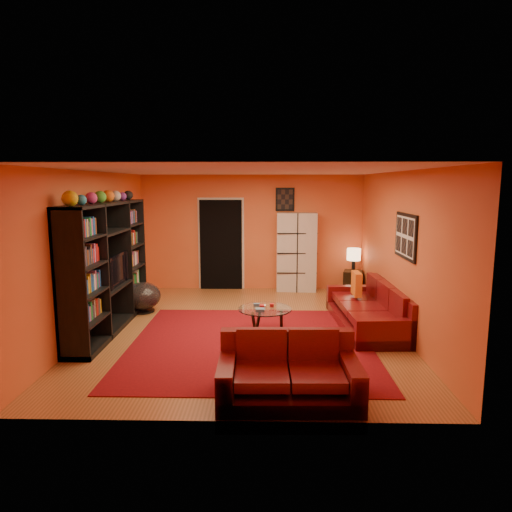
{
  "coord_description": "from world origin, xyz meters",
  "views": [
    {
      "loc": [
        0.33,
        -7.32,
        2.4
      ],
      "look_at": [
        0.16,
        0.1,
        1.22
      ],
      "focal_mm": 32.0,
      "sensor_mm": 36.0,
      "label": 1
    }
  ],
  "objects_px": {
    "loveseat": "(288,372)",
    "side_table": "(353,282)",
    "coffee_table": "(265,311)",
    "bowl_chair": "(142,296)",
    "storage_cabinet": "(297,252)",
    "entertainment_unit": "(108,267)",
    "tv": "(113,270)",
    "sofa": "(373,310)",
    "table_lamp": "(354,255)"
  },
  "relations": [
    {
      "from": "loveseat",
      "to": "side_table",
      "type": "bearing_deg",
      "value": -19.48
    },
    {
      "from": "coffee_table",
      "to": "bowl_chair",
      "type": "height_order",
      "value": "bowl_chair"
    },
    {
      "from": "storage_cabinet",
      "to": "side_table",
      "type": "xyz_separation_m",
      "value": [
        1.23,
        -0.22,
        -0.63
      ]
    },
    {
      "from": "side_table",
      "to": "entertainment_unit",
      "type": "bearing_deg",
      "value": -150.34
    },
    {
      "from": "tv",
      "to": "bowl_chair",
      "type": "relative_size",
      "value": 1.31
    },
    {
      "from": "sofa",
      "to": "tv",
      "type": "bearing_deg",
      "value": 178.36
    },
    {
      "from": "sofa",
      "to": "loveseat",
      "type": "relative_size",
      "value": 1.53
    },
    {
      "from": "bowl_chair",
      "to": "entertainment_unit",
      "type": "bearing_deg",
      "value": -105.68
    },
    {
      "from": "loveseat",
      "to": "table_lamp",
      "type": "distance_m",
      "value": 5.29
    },
    {
      "from": "entertainment_unit",
      "to": "storage_cabinet",
      "type": "bearing_deg",
      "value": 40.39
    },
    {
      "from": "coffee_table",
      "to": "table_lamp",
      "type": "xyz_separation_m",
      "value": [
        1.94,
        2.86,
        0.47
      ]
    },
    {
      "from": "coffee_table",
      "to": "sofa",
      "type": "bearing_deg",
      "value": 14.29
    },
    {
      "from": "loveseat",
      "to": "coffee_table",
      "type": "xyz_separation_m",
      "value": [
        -0.27,
        2.13,
        0.1
      ]
    },
    {
      "from": "coffee_table",
      "to": "storage_cabinet",
      "type": "distance_m",
      "value": 3.2
    },
    {
      "from": "tv",
      "to": "bowl_chair",
      "type": "distance_m",
      "value": 1.15
    },
    {
      "from": "tv",
      "to": "sofa",
      "type": "relative_size",
      "value": 0.37
    },
    {
      "from": "tv",
      "to": "sofa",
      "type": "bearing_deg",
      "value": -88.75
    },
    {
      "from": "entertainment_unit",
      "to": "storage_cabinet",
      "type": "relative_size",
      "value": 1.7
    },
    {
      "from": "tv",
      "to": "loveseat",
      "type": "xyz_separation_m",
      "value": [
        2.81,
        -2.5,
        -0.7
      ]
    },
    {
      "from": "sofa",
      "to": "side_table",
      "type": "bearing_deg",
      "value": 84.52
    },
    {
      "from": "entertainment_unit",
      "to": "sofa",
      "type": "distance_m",
      "value": 4.49
    },
    {
      "from": "table_lamp",
      "to": "coffee_table",
      "type": "bearing_deg",
      "value": -124.07
    },
    {
      "from": "entertainment_unit",
      "to": "table_lamp",
      "type": "height_order",
      "value": "entertainment_unit"
    },
    {
      "from": "coffee_table",
      "to": "storage_cabinet",
      "type": "height_order",
      "value": "storage_cabinet"
    },
    {
      "from": "loveseat",
      "to": "bowl_chair",
      "type": "height_order",
      "value": "loveseat"
    },
    {
      "from": "bowl_chair",
      "to": "side_table",
      "type": "height_order",
      "value": "bowl_chair"
    },
    {
      "from": "tv",
      "to": "storage_cabinet",
      "type": "height_order",
      "value": "storage_cabinet"
    },
    {
      "from": "tv",
      "to": "storage_cabinet",
      "type": "relative_size",
      "value": 0.51
    },
    {
      "from": "sofa",
      "to": "side_table",
      "type": "height_order",
      "value": "sofa"
    },
    {
      "from": "entertainment_unit",
      "to": "coffee_table",
      "type": "relative_size",
      "value": 3.51
    },
    {
      "from": "table_lamp",
      "to": "storage_cabinet",
      "type": "bearing_deg",
      "value": 169.74
    },
    {
      "from": "bowl_chair",
      "to": "side_table",
      "type": "xyz_separation_m",
      "value": [
        4.25,
        1.6,
        -0.05
      ]
    },
    {
      "from": "loveseat",
      "to": "bowl_chair",
      "type": "relative_size",
      "value": 2.28
    },
    {
      "from": "tv",
      "to": "bowl_chair",
      "type": "bearing_deg",
      "value": -14.09
    },
    {
      "from": "entertainment_unit",
      "to": "side_table",
      "type": "bearing_deg",
      "value": 29.66
    },
    {
      "from": "sofa",
      "to": "loveseat",
      "type": "xyz_separation_m",
      "value": [
        -1.56,
        -2.59,
        0.0
      ]
    },
    {
      "from": "entertainment_unit",
      "to": "table_lamp",
      "type": "xyz_separation_m",
      "value": [
        4.53,
        2.58,
        -0.2
      ]
    },
    {
      "from": "coffee_table",
      "to": "bowl_chair",
      "type": "distance_m",
      "value": 2.64
    },
    {
      "from": "entertainment_unit",
      "to": "table_lamp",
      "type": "bearing_deg",
      "value": 29.66
    },
    {
      "from": "sofa",
      "to": "coffee_table",
      "type": "height_order",
      "value": "sofa"
    },
    {
      "from": "entertainment_unit",
      "to": "coffee_table",
      "type": "distance_m",
      "value": 2.69
    },
    {
      "from": "storage_cabinet",
      "to": "table_lamp",
      "type": "bearing_deg",
      "value": -7.23
    },
    {
      "from": "tv",
      "to": "loveseat",
      "type": "distance_m",
      "value": 3.82
    },
    {
      "from": "side_table",
      "to": "sofa",
      "type": "bearing_deg",
      "value": -92.59
    },
    {
      "from": "tv",
      "to": "loveseat",
      "type": "relative_size",
      "value": 0.57
    },
    {
      "from": "loveseat",
      "to": "table_lamp",
      "type": "xyz_separation_m",
      "value": [
        1.67,
        4.99,
        0.57
      ]
    },
    {
      "from": "sofa",
      "to": "storage_cabinet",
      "type": "xyz_separation_m",
      "value": [
        -1.13,
        2.62,
        0.6
      ]
    },
    {
      "from": "loveseat",
      "to": "side_table",
      "type": "xyz_separation_m",
      "value": [
        1.67,
        4.99,
        -0.03
      ]
    },
    {
      "from": "bowl_chair",
      "to": "coffee_table",
      "type": "bearing_deg",
      "value": -28.72
    },
    {
      "from": "bowl_chair",
      "to": "table_lamp",
      "type": "relative_size",
      "value": 1.39
    }
  ]
}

